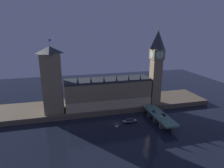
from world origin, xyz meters
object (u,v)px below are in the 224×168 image
pedestrian_near_rail (158,118)px  street_lamp_near (162,118)px  car_northbound_lead (154,111)px  pedestrian_far_rail (149,109)px  car_southbound_lead (164,115)px  clock_tower (156,65)px  pedestrian_mid_walk (163,111)px  victoria_tower (52,80)px  street_lamp_mid (166,109)px  street_lamp_far (147,105)px  boat_upstream (130,121)px

pedestrian_near_rail → street_lamp_near: bearing=-93.5°
car_northbound_lead → pedestrian_near_rail: pedestrian_near_rail is taller
pedestrian_far_rail → car_southbound_lead: bearing=-58.8°
clock_tower → pedestrian_mid_walk: bearing=-99.5°
pedestrian_near_rail → victoria_tower: bearing=153.4°
street_lamp_mid → pedestrian_near_rail: bearing=-144.4°
car_southbound_lead → street_lamp_mid: 5.51m
victoria_tower → street_lamp_far: bearing=-13.4°
car_southbound_lead → pedestrian_mid_walk: (2.75, 5.99, 0.26)m
pedestrian_mid_walk → pedestrian_far_rail: pedestrian_far_rail is taller
victoria_tower → street_lamp_far: (86.07, -20.45, -25.10)m
victoria_tower → street_lamp_mid: victoria_tower is taller
victoria_tower → car_southbound_lead: bearing=-21.9°
car_northbound_lead → street_lamp_mid: street_lamp_mid is taller
pedestrian_near_rail → pedestrian_far_rail: pedestrian_far_rail is taller
pedestrian_near_rail → street_lamp_far: size_ratio=0.27×
pedestrian_near_rail → street_lamp_near: street_lamp_near is taller
car_northbound_lead → boat_upstream: (-23.57, -1.12, -6.47)m
victoria_tower → street_lamp_near: bearing=-30.1°
car_southbound_lead → street_lamp_far: bearing=116.0°
street_lamp_near → street_lamp_mid: bearing=51.3°
car_northbound_lead → street_lamp_far: (-3.15, 9.12, 3.09)m
clock_tower → boat_upstream: clock_tower is taller
pedestrian_far_rail → victoria_tower: bearing=164.2°
car_northbound_lead → car_southbound_lead: size_ratio=0.98×
car_southbound_lead → street_lamp_mid: street_lamp_mid is taller
car_southbound_lead → clock_tower: bearing=77.7°
clock_tower → victoria_tower: clock_tower is taller
victoria_tower → street_lamp_mid: size_ratio=10.35×
street_lamp_mid → victoria_tower: bearing=160.2°
clock_tower → pedestrian_near_rail: 56.83m
clock_tower → street_lamp_mid: size_ratio=11.72×
clock_tower → street_lamp_near: size_ratio=12.79×
pedestrian_far_rail → pedestrian_mid_walk: bearing=-34.7°
street_lamp_mid → boat_upstream: 33.99m
clock_tower → victoria_tower: size_ratio=1.13×
street_lamp_near → boat_upstream: bearing=136.8°
clock_tower → pedestrian_far_rail: (-15.72, -20.75, -37.51)m
victoria_tower → pedestrian_near_rail: (86.47, -43.33, -27.99)m
pedestrian_mid_walk → pedestrian_near_rail: bearing=-134.4°
victoria_tower → pedestrian_far_rail: (86.47, -24.52, -27.85)m
car_northbound_lead → street_lamp_mid: size_ratio=0.69×
car_northbound_lead → car_southbound_lead: bearing=-57.3°
clock_tower → car_northbound_lead: 47.61m
pedestrian_mid_walk → street_lamp_mid: size_ratio=0.26×
clock_tower → street_lamp_mid: (-4.33, -31.40, -34.42)m
car_northbound_lead → pedestrian_mid_walk: 8.63m
street_lamp_near → street_lamp_far: bearing=90.0°
clock_tower → street_lamp_mid: clock_tower is taller
street_lamp_near → car_southbound_lead: bearing=53.7°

